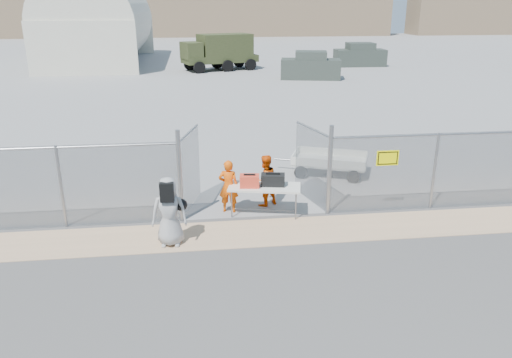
{
  "coord_description": "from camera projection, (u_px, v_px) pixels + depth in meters",
  "views": [
    {
      "loc": [
        -1.56,
        -10.4,
        5.55
      ],
      "look_at": [
        0.0,
        2.0,
        1.1
      ],
      "focal_mm": 35.0,
      "sensor_mm": 36.0,
      "label": 1
    }
  ],
  "objects": [
    {
      "name": "black_duffel",
      "position": [
        273.0,
        180.0,
        13.56
      ],
      "size": [
        0.7,
        0.49,
        0.31
      ],
      "primitive_type": "cube",
      "rotation": [
        0.0,
        0.0,
        -0.18
      ],
      "color": "black",
      "rests_on": "folding_table"
    },
    {
      "name": "parked_vehicle_mid",
      "position": [
        360.0,
        55.0,
        45.19
      ],
      "size": [
        4.54,
        2.16,
        2.03
      ],
      "primitive_type": null,
      "rotation": [
        0.0,
        0.0,
        -0.03
      ],
      "color": "#343C35",
      "rests_on": "ground"
    },
    {
      "name": "dirt_strip",
      "position": [
        261.0,
        232.0,
        12.69
      ],
      "size": [
        44.0,
        1.6,
        0.01
      ],
      "primitive_type": "cube",
      "color": "tan",
      "rests_on": "ground"
    },
    {
      "name": "distant_hills",
      "position": [
        229.0,
        8.0,
        83.75
      ],
      "size": [
        140.0,
        6.0,
        9.0
      ],
      "primitive_type": null,
      "color": "#7F684F",
      "rests_on": "ground"
    },
    {
      "name": "ground",
      "position": [
        267.0,
        251.0,
        11.76
      ],
      "size": [
        160.0,
        160.0,
        0.0
      ],
      "primitive_type": "plane",
      "color": "#3F3D3D"
    },
    {
      "name": "security_worker_right",
      "position": [
        265.0,
        181.0,
        14.18
      ],
      "size": [
        0.91,
        0.85,
        1.5
      ],
      "primitive_type": "imported",
      "rotation": [
        0.0,
        0.0,
        3.64
      ],
      "color": "#E85207",
      "rests_on": "ground"
    },
    {
      "name": "visitor",
      "position": [
        169.0,
        212.0,
        11.81
      ],
      "size": [
        0.87,
        0.6,
        1.71
      ],
      "primitive_type": "imported",
      "rotation": [
        0.0,
        0.0,
        -0.06
      ],
      "color": "#979797",
      "rests_on": "ground"
    },
    {
      "name": "orange_bag",
      "position": [
        250.0,
        181.0,
        13.44
      ],
      "size": [
        0.56,
        0.41,
        0.33
      ],
      "primitive_type": "cube",
      "rotation": [
        0.0,
        0.0,
        -0.12
      ],
      "color": "#EF4129",
      "rests_on": "folding_table"
    },
    {
      "name": "utility_trailer",
      "position": [
        330.0,
        163.0,
        16.89
      ],
      "size": [
        3.55,
        2.72,
        0.77
      ],
      "primitive_type": null,
      "rotation": [
        0.0,
        0.0,
        -0.39
      ],
      "color": "silver",
      "rests_on": "ground"
    },
    {
      "name": "folding_table",
      "position": [
        264.0,
        200.0,
        13.68
      ],
      "size": [
        2.07,
        1.2,
        0.83
      ],
      "primitive_type": null,
      "rotation": [
        0.0,
        0.0,
        -0.21
      ],
      "color": "silver",
      "rests_on": "ground"
    },
    {
      "name": "military_truck",
      "position": [
        220.0,
        52.0,
        42.32
      ],
      "size": [
        6.69,
        4.21,
        2.99
      ],
      "primitive_type": null,
      "rotation": [
        0.0,
        0.0,
        0.33
      ],
      "color": "#333A1D",
      "rests_on": "ground"
    },
    {
      "name": "parked_vehicle_near",
      "position": [
        311.0,
        66.0,
        37.66
      ],
      "size": [
        4.76,
        2.89,
        2.01
      ],
      "primitive_type": null,
      "rotation": [
        0.0,
        0.0,
        -0.21
      ],
      "color": "#343C35",
      "rests_on": "ground"
    },
    {
      "name": "quonset_hangar",
      "position": [
        99.0,
        19.0,
        46.63
      ],
      "size": [
        9.0,
        18.0,
        8.0
      ],
      "primitive_type": null,
      "color": "beige",
      "rests_on": "ground"
    },
    {
      "name": "chain_link_fence",
      "position": [
        256.0,
        179.0,
        13.26
      ],
      "size": [
        40.0,
        0.2,
        2.2
      ],
      "primitive_type": null,
      "color": "gray",
      "rests_on": "ground"
    },
    {
      "name": "tarmac_inside",
      "position": [
        207.0,
        59.0,
        51.02
      ],
      "size": [
        160.0,
        80.0,
        0.01
      ],
      "primitive_type": "cube",
      "color": "gray",
      "rests_on": "ground"
    },
    {
      "name": "security_worker_left",
      "position": [
        228.0,
        186.0,
        13.71
      ],
      "size": [
        0.62,
        0.48,
        1.51
      ],
      "primitive_type": "imported",
      "rotation": [
        0.0,
        0.0,
        2.9
      ],
      "color": "#E85207",
      "rests_on": "ground"
    }
  ]
}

